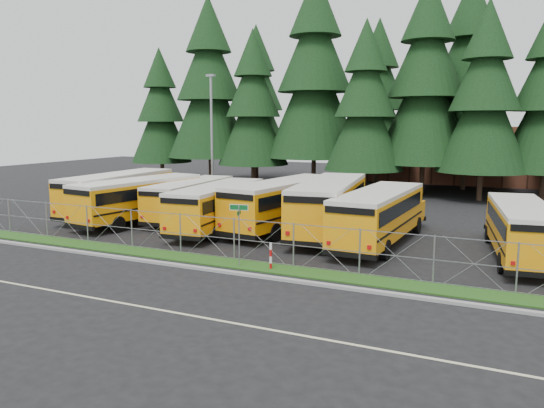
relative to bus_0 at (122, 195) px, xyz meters
The scene contains 27 objects.
ground 15.32m from the bus_0, 24.34° to the right, with size 120.00×120.00×0.00m, color black.
curb 16.83m from the bus_0, 34.04° to the right, with size 50.00×0.25×0.12m, color gray.
grass_verge 16.09m from the bus_0, 29.89° to the right, with size 50.00×1.40×0.06m, color #1D4012.
road_lane_line 19.99m from the bus_0, 45.79° to the right, with size 50.00×0.12×0.01m, color beige.
chainlink_fence 15.70m from the bus_0, 27.67° to the right, with size 44.00×0.10×2.00m, color gray, non-canonical shape.
brick_building 39.18m from the bus_0, 59.45° to the left, with size 22.00×10.00×6.00m, color brown.
bus_0 is the anchor object (origin of this frame).
bus_1 3.26m from the bus_0, 25.05° to the right, with size 2.56×10.86×2.85m, color orange, non-canonical shape.
bus_2 5.39m from the bus_0, ahead, with size 2.35×9.96×2.61m, color orange, non-canonical shape.
bus_3 8.85m from the bus_0, ahead, with size 2.47×10.47×2.75m, color orange, non-canonical shape.
bus_4 12.25m from the bus_0, ahead, with size 2.69×11.39×2.99m, color orange, non-canonical shape.
bus_5 15.05m from the bus_0, ahead, with size 2.82×11.93×3.13m, color orange, non-canonical shape.
bus_6 18.33m from the bus_0, ahead, with size 2.60×11.03×2.89m, color orange, non-canonical shape.
bus_east 25.00m from the bus_0, ahead, with size 2.38×10.10×2.65m, color orange, non-canonical shape.
street_sign 15.98m from the bus_0, 31.05° to the right, with size 0.82×0.54×2.81m.
striped_bollard 17.22m from the bus_0, 28.12° to the right, with size 0.11×0.11×1.20m, color #B20C0C.
light_standard 9.28m from the bus_0, 73.12° to the left, with size 0.70×0.35×10.14m.
conifer_0 23.19m from the bus_0, 119.56° to the left, with size 6.54×6.54×14.47m, color black, non-canonical shape.
conifer_1 21.89m from the bus_0, 104.04° to the left, with size 8.73×8.73×19.32m, color black, non-canonical shape.
conifer_2 19.89m from the bus_0, 88.21° to the left, with size 7.00×7.00×15.48m, color black, non-canonical shape.
conifer_3 23.36m from the bus_0, 72.90° to the left, with size 9.35×9.35×20.67m, color black, non-canonical shape.
conifer_4 22.19m from the bus_0, 54.93° to the left, with size 6.90×6.90×15.27m, color black, non-canonical shape.
conifer_5 27.59m from the bus_0, 50.24° to the left, with size 8.60×8.60×19.02m, color black, non-canonical shape.
conifer_6 29.31m from the bus_0, 39.96° to the left, with size 7.33×7.33×16.21m, color black, non-canonical shape.
conifer_10 27.55m from the bus_0, 96.17° to the left, with size 7.85×7.85×17.36m, color black, non-canonical shape.
conifer_11 30.42m from the bus_0, 68.45° to the left, with size 7.76×7.76×17.15m, color black, non-canonical shape.
conifer_12 33.56m from the bus_0, 52.16° to the left, with size 9.09×9.09×20.10m, color black, non-canonical shape.
Camera 1 is at (10.80, -22.12, 6.31)m, focal length 35.00 mm.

